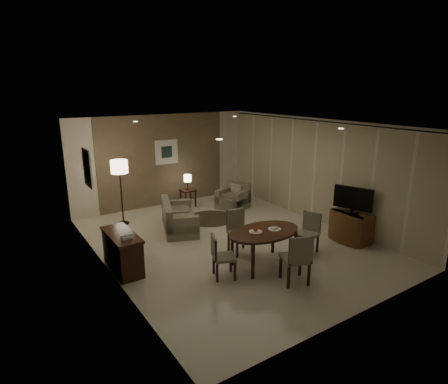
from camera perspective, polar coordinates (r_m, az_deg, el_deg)
room_shell at (r=8.64m, az=-0.73°, el=1.58°), size 5.50×7.00×2.70m
taupe_accent at (r=11.30m, az=-9.21°, el=4.77°), size 3.96×0.03×2.70m
curtain_wall at (r=10.03m, az=13.57°, el=2.96°), size 0.08×6.70×2.58m
curtain_rod at (r=9.83m, az=14.07°, el=10.49°), size 0.03×6.80×0.03m
art_back_frame at (r=11.27m, az=-8.75°, el=6.06°), size 0.72×0.03×0.72m
art_back_canvas at (r=11.26m, az=-8.72°, el=6.05°), size 0.34×0.01×0.34m
art_left_frame at (r=8.22m, az=-20.12°, el=3.45°), size 0.03×0.60×0.80m
art_left_canvas at (r=8.22m, az=-20.02°, el=3.46°), size 0.01×0.46×0.64m
downlight_nl at (r=5.82m, az=-0.72°, el=8.03°), size 0.10×0.10×0.01m
downlight_nr at (r=7.68m, az=17.40°, el=9.22°), size 0.10×0.10×0.01m
downlight_fl at (r=9.04m, az=-13.31°, el=10.40°), size 0.10×0.10×0.01m
downlight_fr at (r=10.34m, az=1.65°, el=11.43°), size 0.10×0.10×0.01m
console_desk at (r=7.61m, az=-15.19°, el=-8.79°), size 0.48×1.20×0.75m
telephone at (r=7.18m, az=-14.67°, el=-6.58°), size 0.20×0.14×0.09m
tv_cabinet at (r=9.16m, az=18.78°, el=-5.00°), size 0.48×0.90×0.70m
flat_tv at (r=8.94m, az=19.08°, el=-1.00°), size 0.36×0.85×0.60m
dining_table at (r=7.59m, az=6.08°, el=-8.48°), size 1.55×0.97×0.73m
chair_near at (r=6.99m, az=10.80°, el=-9.80°), size 0.60×0.60×0.97m
chair_far at (r=8.04m, az=2.52°, el=-6.19°), size 0.49×0.49×0.93m
chair_left at (r=7.06m, az=0.02°, el=-9.82°), size 0.52×0.52×0.84m
chair_right at (r=8.23m, az=12.54°, el=-6.24°), size 0.54×0.54×0.87m
plate_a at (r=7.37m, az=4.83°, el=-6.05°), size 0.26×0.26×0.02m
plate_b at (r=7.54m, az=7.71°, el=-5.63°), size 0.26×0.26×0.02m
fruit_apple at (r=7.35m, az=4.84°, el=-5.67°), size 0.09×0.09×0.09m
napkin at (r=7.53m, az=7.71°, el=-5.47°), size 0.12×0.08×0.03m
round_rug at (r=10.22m, az=-2.02°, el=-4.03°), size 1.31×1.31×0.01m
sofa at (r=9.41m, az=-6.81°, el=-3.62°), size 1.71×1.25×0.72m
armchair at (r=10.99m, az=1.36°, el=-0.68°), size 1.00×1.02×0.71m
side_table at (r=11.22m, az=-5.49°, el=-0.91°), size 0.41×0.41×0.52m
table_lamp at (r=11.08m, az=-5.56°, el=1.61°), size 0.22×0.22×0.50m
floor_lamp at (r=9.95m, az=-15.39°, el=-0.10°), size 0.43×0.43×1.69m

